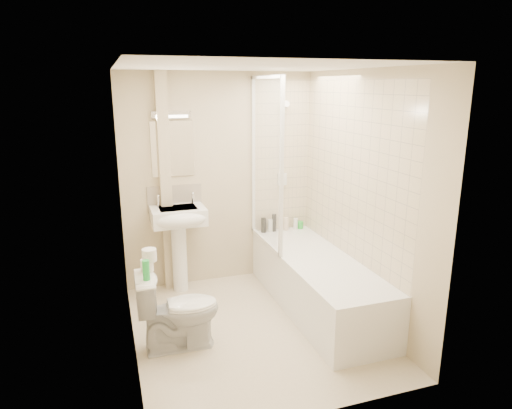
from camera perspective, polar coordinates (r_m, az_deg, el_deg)
name	(u,v)px	position (r m, az deg, el deg)	size (l,w,h in m)	color
floor	(254,328)	(4.52, -0.27, -15.20)	(2.50, 2.50, 0.00)	beige
wall_back	(220,180)	(5.22, -4.57, 3.06)	(2.20, 0.02, 2.40)	beige
wall_left	(126,218)	(3.87, -15.98, -1.67)	(0.02, 2.50, 2.40)	beige
wall_right	(362,198)	(4.51, 13.13, 0.82)	(0.02, 2.50, 2.40)	beige
ceiling	(254,66)	(3.91, -0.31, 16.88)	(2.20, 2.50, 0.02)	white
tile_back	(281,157)	(5.40, 3.21, 5.89)	(0.70, 0.01, 1.75)	beige
tile_right	(352,171)	(4.62, 11.88, 4.09)	(0.01, 2.10, 1.75)	beige
pipe_boxing	(166,185)	(5.05, -11.24, 2.43)	(0.12, 0.12, 2.40)	beige
splashback	(175,198)	(5.15, -10.12, 0.78)	(0.60, 0.01, 0.30)	beige
mirror	(172,149)	(5.05, -10.40, 6.84)	(0.46, 0.01, 0.60)	white
strip_light	(171,114)	(4.99, -10.56, 11.02)	(0.42, 0.07, 0.07)	silver
bathtub	(317,282)	(4.80, 7.62, -9.53)	(0.70, 2.10, 0.55)	white
shower_screen	(266,163)	(4.86, 1.27, 5.23)	(0.04, 0.92, 1.80)	white
shower_fixture	(283,148)	(5.34, 3.38, 7.10)	(0.10, 0.16, 0.99)	white
pedestal_sink	(179,226)	(5.01, -9.60, -2.62)	(0.57, 0.51, 1.11)	white
bottle_black_a	(264,225)	(5.42, 0.97, -2.61)	(0.06, 0.06, 0.17)	black
bottle_white_a	(270,226)	(5.45, 1.77, -2.65)	(0.06, 0.06, 0.15)	silver
bottle_black_b	(274,223)	(5.46, 2.28, -2.29)	(0.05, 0.05, 0.21)	black
bottle_cream	(286,224)	(5.52, 3.75, -2.42)	(0.07, 0.07, 0.15)	beige
bottle_white_b	(296,224)	(5.57, 4.97, -2.39)	(0.05, 0.05, 0.13)	white
bottle_green	(300,225)	(5.60, 5.56, -2.55)	(0.07, 0.07, 0.09)	green
toilet	(178,310)	(4.13, -9.68, -12.82)	(0.71, 0.42, 0.71)	white
toilet_roll_lower	(147,265)	(4.02, -13.47, -7.40)	(0.11, 0.11, 0.10)	white
toilet_roll_upper	(149,255)	(3.95, -13.19, -6.17)	(0.12, 0.12, 0.10)	white
green_bottle	(146,270)	(3.84, -13.57, -7.98)	(0.06, 0.06, 0.17)	green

